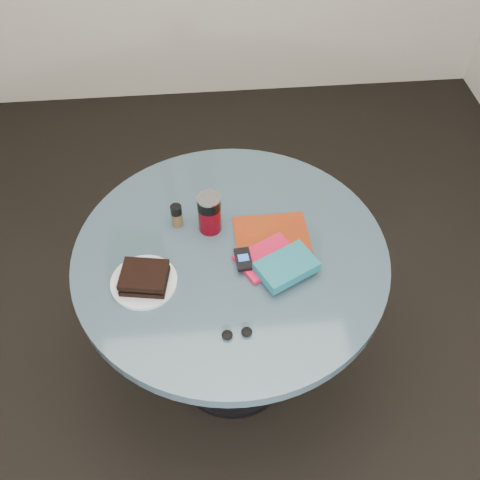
{
  "coord_description": "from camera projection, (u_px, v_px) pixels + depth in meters",
  "views": [
    {
      "loc": [
        -0.07,
        -1.07,
        2.05
      ],
      "look_at": [
        0.03,
        0.0,
        0.8
      ],
      "focal_mm": 40.0,
      "sensor_mm": 36.0,
      "label": 1
    }
  ],
  "objects": [
    {
      "name": "novel",
      "position": [
        287.0,
        267.0,
        1.6
      ],
      "size": [
        0.21,
        0.18,
        0.03
      ],
      "primitive_type": "cube",
      "rotation": [
        0.0,
        0.0,
        0.47
      ],
      "color": "#165C6C",
      "rests_on": "red_book"
    },
    {
      "name": "table",
      "position": [
        231.0,
        281.0,
        1.81
      ],
      "size": [
        1.0,
        1.0,
        0.75
      ],
      "color": "black",
      "rests_on": "ground"
    },
    {
      "name": "mp3_player",
      "position": [
        243.0,
        259.0,
        1.63
      ],
      "size": [
        0.05,
        0.09,
        0.02
      ],
      "color": "black",
      "rests_on": "red_book"
    },
    {
      "name": "plate",
      "position": [
        144.0,
        282.0,
        1.6
      ],
      "size": [
        0.22,
        0.22,
        0.01
      ],
      "primitive_type": "cylinder",
      "rotation": [
        0.0,
        0.0,
        -0.11
      ],
      "color": "silver",
      "rests_on": "table"
    },
    {
      "name": "sandwich",
      "position": [
        144.0,
        278.0,
        1.58
      ],
      "size": [
        0.15,
        0.13,
        0.05
      ],
      "color": "black",
      "rests_on": "plate"
    },
    {
      "name": "pepper_grinder",
      "position": [
        177.0,
        215.0,
        1.73
      ],
      "size": [
        0.04,
        0.04,
        0.08
      ],
      "color": "brown",
      "rests_on": "table"
    },
    {
      "name": "red_book",
      "position": [
        267.0,
        258.0,
        1.66
      ],
      "size": [
        0.22,
        0.19,
        0.02
      ],
      "primitive_type": "cube",
      "rotation": [
        0.0,
        0.0,
        0.49
      ],
      "color": "red",
      "rests_on": "magazine"
    },
    {
      "name": "magazine",
      "position": [
        271.0,
        235.0,
        1.73
      ],
      "size": [
        0.24,
        0.18,
        0.0
      ],
      "primitive_type": "cube",
      "rotation": [
        0.0,
        0.0,
        0.02
      ],
      "color": "maroon",
      "rests_on": "table"
    },
    {
      "name": "soda_can",
      "position": [
        209.0,
        213.0,
        1.7
      ],
      "size": [
        0.1,
        0.1,
        0.14
      ],
      "color": "#60040E",
      "rests_on": "table"
    },
    {
      "name": "ground",
      "position": [
        233.0,
        364.0,
        2.26
      ],
      "size": [
        4.0,
        4.0,
        0.0
      ],
      "primitive_type": "plane",
      "color": "black",
      "rests_on": "ground"
    },
    {
      "name": "headphones",
      "position": [
        237.0,
        333.0,
        1.48
      ],
      "size": [
        0.09,
        0.04,
        0.02
      ],
      "color": "black",
      "rests_on": "table"
    }
  ]
}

